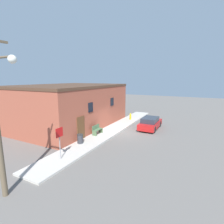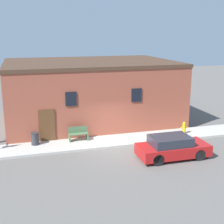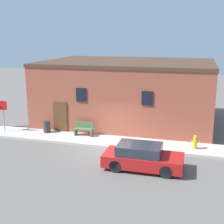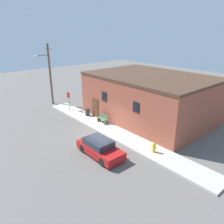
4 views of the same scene
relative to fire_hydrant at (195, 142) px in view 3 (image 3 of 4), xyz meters
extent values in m
plane|color=#66605B|center=(-5.00, -0.96, -0.55)|extent=(80.00, 80.00, 0.00)
cube|color=#BCB7AD|center=(-5.00, 0.10, -0.48)|extent=(20.89, 2.11, 0.13)
cube|color=#9E4C38|center=(-5.29, 5.56, 1.69)|extent=(12.60, 8.82, 4.48)
cube|color=#4C3323|center=(-5.29, 5.56, 4.05)|extent=(12.70, 8.92, 0.24)
cube|color=black|center=(-7.49, 1.12, 2.23)|extent=(0.70, 0.08, 0.90)
cube|color=black|center=(-3.08, 1.12, 2.23)|extent=(0.70, 0.08, 0.90)
cube|color=brown|center=(-9.07, 1.12, 0.55)|extent=(1.00, 0.08, 2.20)
cylinder|color=gold|center=(0.00, 0.00, -0.08)|extent=(0.23, 0.23, 0.67)
sphere|color=gold|center=(0.00, 0.00, 0.31)|extent=(0.21, 0.21, 0.21)
cylinder|color=gold|center=(-0.18, 0.00, 0.02)|extent=(0.13, 0.10, 0.10)
cylinder|color=gold|center=(0.18, 0.00, 0.02)|extent=(0.13, 0.10, 0.10)
cylinder|color=gray|center=(-12.79, 0.03, 0.66)|extent=(0.06, 0.06, 2.16)
cube|color=red|center=(-12.79, 0.01, 1.43)|extent=(0.62, 0.02, 0.62)
cube|color=#4C6B47|center=(-7.74, 0.59, -0.20)|extent=(0.08, 0.44, 0.44)
cube|color=#4C6B47|center=(-6.59, 0.59, -0.20)|extent=(0.08, 0.44, 0.44)
cube|color=#4C6B47|center=(-7.17, 0.59, 0.04)|extent=(1.22, 0.44, 0.04)
cube|color=#4C6B47|center=(-7.17, 0.79, 0.27)|extent=(1.22, 0.04, 0.41)
cylinder|color=#333338|center=(-9.87, 0.62, -0.06)|extent=(0.47, 0.47, 0.71)
cylinder|color=#2D2D2D|center=(-9.87, 0.62, 0.32)|extent=(0.50, 0.50, 0.06)
cylinder|color=black|center=(-1.27, -2.55, -0.23)|extent=(0.64, 0.20, 0.64)
cylinder|color=black|center=(-1.27, -4.07, -0.23)|extent=(0.64, 0.20, 0.64)
cylinder|color=black|center=(-3.75, -2.55, -0.23)|extent=(0.64, 0.20, 0.64)
cylinder|color=black|center=(-3.75, -4.07, -0.23)|extent=(0.64, 0.20, 0.64)
cube|color=red|center=(-2.51, -3.31, -0.07)|extent=(4.00, 1.72, 0.61)
cube|color=#282D38|center=(-2.71, -3.31, 0.48)|extent=(2.20, 1.52, 0.50)
camera|label=1|loc=(-20.93, -8.04, 4.91)|focal=28.00mm
camera|label=2|loc=(-10.36, -18.11, 6.35)|focal=50.00mm
camera|label=3|loc=(-0.10, -17.93, 6.07)|focal=50.00mm
camera|label=4|loc=(9.12, -12.14, 8.41)|focal=35.00mm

